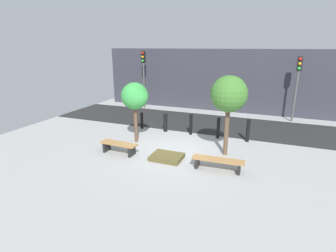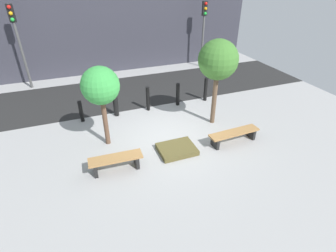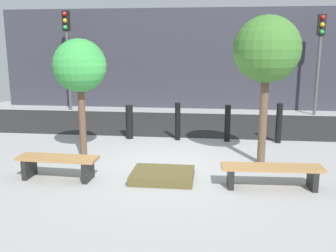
% 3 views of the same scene
% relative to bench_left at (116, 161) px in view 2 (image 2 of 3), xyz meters
% --- Properties ---
extents(ground_plane, '(18.00, 18.00, 0.00)m').
position_rel_bench_left_xyz_m(ground_plane, '(2.09, 1.08, -0.33)').
color(ground_plane, '#9B9B9B').
extents(road_strip, '(18.00, 4.02, 0.01)m').
position_rel_bench_left_xyz_m(road_strip, '(2.09, 5.73, -0.32)').
color(road_strip, '#242424').
rests_on(road_strip, ground).
extents(building_facade, '(16.20, 0.50, 4.15)m').
position_rel_bench_left_xyz_m(building_facade, '(2.09, 9.26, 1.75)').
color(building_facade, '#33333D').
rests_on(building_facade, ground).
extents(bench_left, '(1.63, 0.53, 0.46)m').
position_rel_bench_left_xyz_m(bench_left, '(0.00, 0.00, 0.00)').
color(bench_left, black).
rests_on(bench_left, ground).
extents(bench_right, '(1.90, 0.51, 0.43)m').
position_rel_bench_left_xyz_m(bench_right, '(4.17, 0.00, -0.01)').
color(bench_right, black).
rests_on(bench_right, ground).
extents(planter_bed, '(1.23, 0.97, 0.17)m').
position_rel_bench_left_xyz_m(planter_bed, '(2.09, 0.20, -0.24)').
color(planter_bed, brown).
rests_on(planter_bed, ground).
extents(tree_behind_left_bench, '(1.22, 1.22, 2.79)m').
position_rel_bench_left_xyz_m(tree_behind_left_bench, '(0.00, 1.52, 1.82)').
color(tree_behind_left_bench, brown).
rests_on(tree_behind_left_bench, ground).
extents(tree_behind_right_bench, '(1.44, 1.44, 3.27)m').
position_rel_bench_left_xyz_m(tree_behind_right_bench, '(4.17, 1.52, 2.19)').
color(tree_behind_right_bench, brown).
rests_on(tree_behind_right_bench, ground).
extents(bollard_far_left, '(0.15, 0.15, 0.89)m').
position_rel_bench_left_xyz_m(bollard_far_left, '(-0.70, 3.46, 0.12)').
color(bollard_far_left, black).
rests_on(bollard_far_left, ground).
extents(bollard_left, '(0.21, 0.21, 0.97)m').
position_rel_bench_left_xyz_m(bollard_left, '(0.69, 3.46, 0.16)').
color(bollard_left, black).
rests_on(bollard_left, ground).
extents(bollard_center, '(0.15, 0.15, 1.06)m').
position_rel_bench_left_xyz_m(bollard_center, '(2.09, 3.46, 0.21)').
color(bollard_center, black).
rests_on(bollard_center, ground).
extents(bollard_right, '(0.16, 0.16, 1.02)m').
position_rel_bench_left_xyz_m(bollard_right, '(3.48, 3.46, 0.19)').
color(bollard_right, black).
rests_on(bollard_right, ground).
extents(bollard_far_right, '(0.16, 0.16, 1.09)m').
position_rel_bench_left_xyz_m(bollard_far_right, '(4.87, 3.46, 0.22)').
color(bollard_far_right, black).
rests_on(bollard_far_right, ground).
extents(traffic_light_west, '(0.28, 0.27, 3.99)m').
position_rel_bench_left_xyz_m(traffic_light_west, '(-2.83, 8.02, 2.41)').
color(traffic_light_west, '#4C4C4C').
rests_on(traffic_light_west, ground).
extents(traffic_light_mid_west, '(0.28, 0.27, 3.77)m').
position_rel_bench_left_xyz_m(traffic_light_mid_west, '(7.00, 8.02, 2.27)').
color(traffic_light_mid_west, '#525252').
rests_on(traffic_light_mid_west, ground).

